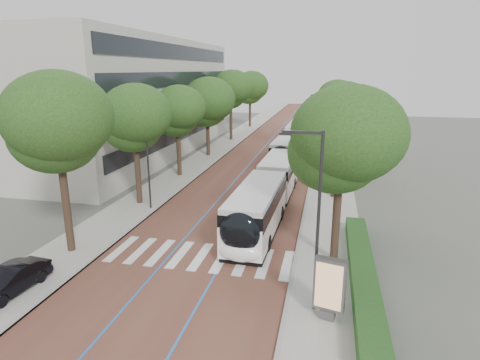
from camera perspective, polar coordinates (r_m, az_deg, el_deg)
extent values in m
plane|color=#51544C|center=(22.92, -6.88, -11.82)|extent=(160.00, 160.00, 0.00)
cube|color=brown|center=(60.48, 5.67, 5.43)|extent=(11.00, 140.00, 0.02)
cube|color=#989690|center=(61.79, -1.28, 5.76)|extent=(4.00, 140.00, 0.12)
cube|color=#989690|center=(60.07, 12.81, 5.10)|extent=(4.00, 140.00, 0.12)
cube|color=gray|center=(61.37, 0.45, 5.70)|extent=(0.20, 140.00, 0.14)
cube|color=gray|center=(60.08, 11.00, 5.20)|extent=(0.20, 140.00, 0.14)
cube|color=silver|center=(25.58, -16.48, -9.30)|extent=(0.55, 3.60, 0.01)
cube|color=silver|center=(25.03, -13.93, -9.67)|extent=(0.55, 3.60, 0.01)
cube|color=silver|center=(24.53, -11.27, -10.04)|extent=(0.55, 3.60, 0.01)
cube|color=silver|center=(24.08, -8.49, -10.41)|extent=(0.55, 3.60, 0.01)
cube|color=silver|center=(23.69, -5.62, -10.76)|extent=(0.55, 3.60, 0.01)
cube|color=silver|center=(23.36, -2.64, -11.09)|extent=(0.55, 3.60, 0.01)
cube|color=silver|center=(23.10, 0.41, -11.40)|extent=(0.55, 3.60, 0.01)
cube|color=silver|center=(22.90, 3.54, -11.68)|extent=(0.55, 3.60, 0.01)
cube|color=silver|center=(22.77, 6.71, -11.94)|extent=(0.55, 3.60, 0.01)
cube|color=#2261AA|center=(60.68, 4.16, 5.51)|extent=(0.12, 126.00, 0.01)
cube|color=#2261AA|center=(60.31, 7.18, 5.37)|extent=(0.12, 126.00, 0.01)
cube|color=beige|center=(54.20, -17.15, 11.13)|extent=(18.00, 40.00, 14.00)
cube|color=black|center=(50.83, -7.80, 6.87)|extent=(0.12, 38.00, 1.60)
cube|color=black|center=(50.46, -7.93, 10.47)|extent=(0.12, 38.00, 1.60)
cube|color=black|center=(50.29, -8.07, 14.10)|extent=(0.12, 38.00, 1.60)
cube|color=black|center=(50.32, -8.21, 17.51)|extent=(0.12, 38.00, 1.60)
cube|color=#153E17|center=(21.69, 17.02, -12.56)|extent=(1.20, 14.00, 0.80)
cylinder|color=#28282A|center=(17.36, 11.04, -6.27)|extent=(0.14, 0.14, 8.00)
cube|color=#28282A|center=(16.37, 8.92, 6.70)|extent=(1.70, 0.12, 0.12)
cube|color=#28282A|center=(16.44, 6.46, 6.54)|extent=(0.50, 0.20, 0.10)
cylinder|color=#28282A|center=(41.64, 12.13, 6.35)|extent=(0.14, 0.14, 8.00)
cube|color=#28282A|center=(41.24, 11.31, 11.77)|extent=(1.70, 0.12, 0.12)
cube|color=#28282A|center=(41.27, 10.31, 11.71)|extent=(0.50, 0.20, 0.10)
cylinder|color=#28282A|center=(30.81, -13.00, 3.18)|extent=(0.14, 0.14, 8.00)
cylinder|color=black|center=(25.26, -23.41, -3.92)|extent=(0.44, 0.44, 5.26)
ellipsoid|color=#1C3F14|center=(24.21, -24.61, 6.84)|extent=(5.84, 5.84, 4.97)
cylinder|color=black|center=(32.69, -14.29, 0.62)|extent=(0.44, 0.44, 4.72)
ellipsoid|color=#1C3F14|center=(31.90, -14.81, 8.10)|extent=(5.34, 5.34, 4.54)
cylinder|color=black|center=(40.72, -8.67, 3.63)|extent=(0.44, 0.44, 4.48)
ellipsoid|color=#1C3F14|center=(40.10, -8.91, 9.33)|extent=(5.11, 5.11, 4.35)
cylinder|color=black|center=(50.01, -4.58, 5.97)|extent=(0.44, 0.44, 4.53)
ellipsoid|color=#1C3F14|center=(49.50, -4.68, 10.68)|extent=(6.32, 6.32, 5.37)
cylinder|color=black|center=(61.41, -1.30, 8.11)|extent=(0.44, 0.44, 5.22)
ellipsoid|color=#1C3F14|center=(60.99, -1.33, 12.53)|extent=(5.95, 5.95, 5.06)
cylinder|color=black|center=(75.98, 1.42, 9.42)|extent=(0.44, 0.44, 4.95)
ellipsoid|color=#1C3F14|center=(75.64, 1.45, 12.81)|extent=(6.30, 6.30, 5.35)
cylinder|color=black|center=(22.66, 13.50, -5.89)|extent=(0.44, 0.44, 4.76)
ellipsoid|color=#1C3F14|center=(21.50, 14.22, 4.92)|extent=(5.92, 5.92, 5.03)
cylinder|color=black|center=(34.12, 13.31, 1.46)|extent=(0.44, 0.44, 4.90)
ellipsoid|color=#1C3F14|center=(33.36, 13.78, 8.90)|extent=(4.98, 4.98, 4.24)
cylinder|color=black|center=(47.92, 13.16, 4.84)|extent=(0.44, 0.44, 3.93)
ellipsoid|color=#1C3F14|center=(47.42, 13.43, 9.08)|extent=(5.28, 5.28, 4.49)
cylinder|color=black|center=(63.71, 13.11, 7.52)|extent=(0.44, 0.44, 4.22)
ellipsoid|color=#1C3F14|center=(63.32, 13.32, 10.96)|extent=(5.88, 5.88, 5.00)
cylinder|color=black|center=(30.77, 4.33, -0.99)|extent=(2.32, 0.96, 2.30)
cube|color=white|center=(26.14, 2.40, -5.16)|extent=(2.73, 9.42, 1.82)
cube|color=black|center=(25.76, 2.43, -2.79)|extent=(2.77, 9.23, 0.97)
cube|color=#BCBCBE|center=(25.57, 2.45, -1.42)|extent=(2.68, 9.23, 0.31)
cube|color=black|center=(26.54, 2.37, -7.36)|extent=(2.67, 9.04, 0.35)
cube|color=white|center=(35.02, 5.50, 0.15)|extent=(2.69, 7.80, 1.82)
cube|color=black|center=(34.73, 5.55, 1.97)|extent=(2.73, 7.65, 0.97)
cube|color=#BCBCBE|center=(34.59, 5.58, 3.00)|extent=(2.64, 7.64, 0.31)
cube|color=black|center=(35.32, 5.46, -1.55)|extent=(2.63, 7.49, 0.35)
ellipsoid|color=black|center=(21.76, 0.01, -7.42)|extent=(2.38, 1.16, 2.28)
ellipsoid|color=white|center=(22.18, -0.02, -10.18)|extent=(2.37, 1.06, 1.14)
cylinder|color=black|center=(24.61, -1.30, -8.42)|extent=(0.32, 1.01, 1.00)
cylinder|color=black|center=(24.17, 3.94, -8.92)|extent=(0.32, 1.01, 1.00)
cylinder|color=black|center=(36.98, 4.13, -0.21)|extent=(0.32, 1.01, 1.00)
cylinder|color=black|center=(36.68, 7.61, -0.44)|extent=(0.32, 1.01, 1.00)
cylinder|color=black|center=(29.45, 1.43, -4.32)|extent=(0.32, 1.01, 1.00)
cylinder|color=black|center=(29.08, 5.80, -4.66)|extent=(0.32, 1.01, 1.00)
cube|color=white|center=(46.09, 6.94, 3.83)|extent=(2.92, 12.08, 1.82)
cube|color=black|center=(45.88, 6.98, 5.22)|extent=(2.95, 11.84, 0.97)
cube|color=#BCBCBE|center=(45.77, 7.01, 6.01)|extent=(2.86, 11.84, 0.31)
cube|color=black|center=(46.32, 6.89, 2.51)|extent=(2.86, 11.60, 0.35)
ellipsoid|color=black|center=(40.27, 5.84, 3.25)|extent=(2.39, 1.18, 2.28)
ellipsoid|color=white|center=(40.48, 5.78, 1.66)|extent=(2.38, 1.08, 1.14)
cylinder|color=black|center=(42.94, 4.76, 1.99)|extent=(0.34, 1.01, 1.00)
cylinder|color=black|center=(42.63, 7.75, 1.80)|extent=(0.34, 1.01, 1.00)
cylinder|color=black|center=(50.08, 6.22, 3.89)|extent=(0.34, 1.01, 1.00)
cylinder|color=black|center=(49.82, 8.79, 3.74)|extent=(0.34, 1.01, 1.00)
cube|color=white|center=(58.38, 8.23, 6.23)|extent=(2.66, 12.03, 1.82)
cube|color=black|center=(58.21, 8.27, 7.34)|extent=(2.70, 11.79, 0.97)
cube|color=#BCBCBE|center=(58.13, 8.30, 7.96)|extent=(2.61, 11.79, 0.31)
cube|color=black|center=(58.56, 8.19, 5.18)|extent=(2.60, 11.55, 0.35)
ellipsoid|color=black|center=(52.51, 7.67, 6.05)|extent=(2.36, 1.13, 2.28)
ellipsoid|color=white|center=(52.66, 7.62, 4.82)|extent=(2.36, 1.03, 1.14)
cylinder|color=black|center=(55.09, 6.68, 4.93)|extent=(0.31, 1.00, 1.00)
cylinder|color=black|center=(54.88, 9.03, 4.81)|extent=(0.31, 1.00, 1.00)
cylinder|color=black|center=(62.34, 7.49, 6.13)|extent=(0.31, 1.00, 1.00)
cylinder|color=black|center=(62.16, 9.57, 6.02)|extent=(0.31, 1.00, 1.00)
cube|color=#59595B|center=(18.56, 12.37, -18.03)|extent=(0.72, 0.65, 0.41)
cube|color=#59595B|center=(17.84, 12.63, -14.30)|extent=(1.38, 0.67, 2.37)
cube|color=tan|center=(17.68, 12.47, -14.59)|extent=(1.10, 0.29, 2.06)
imported|color=black|center=(22.50, -29.83, -12.26)|extent=(1.73, 4.08, 1.31)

